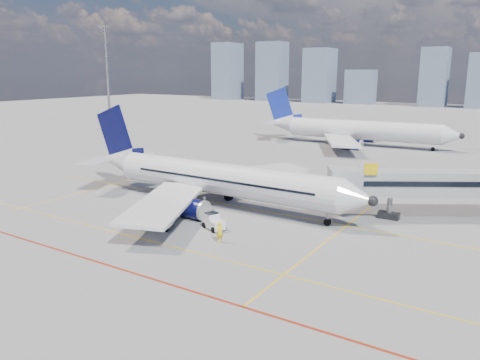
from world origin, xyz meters
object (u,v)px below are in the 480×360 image
Objects in this scene: main_aircraft at (212,178)px; ramp_worker at (220,232)px; baggage_tug at (213,222)px; second_aircraft at (354,130)px; cargo_dolly at (156,220)px; belt_loader at (169,200)px.

ramp_worker is (8.01, -9.94, -2.24)m from main_aircraft.
baggage_tug is at bearing -53.17° from main_aircraft.
cargo_dolly is at bearing -91.54° from second_aircraft.
baggage_tug is at bearing 78.11° from ramp_worker.
main_aircraft reaches higher than baggage_tug.
second_aircraft is (-1.30, 53.90, -0.00)m from main_aircraft.
baggage_tug is at bearing 10.81° from cargo_dolly.
belt_loader is 2.87× the size of ramp_worker.
second_aircraft reaches higher than ramp_worker.
main_aircraft is 19.70× the size of ramp_worker.
cargo_dolly is 0.63× the size of belt_loader.
cargo_dolly is 1.81× the size of ramp_worker.
ramp_worker reaches higher than baggage_tug.
ramp_worker is (2.69, -2.73, 0.19)m from baggage_tug.
ramp_worker is (9.31, -63.84, -2.24)m from second_aircraft.
ramp_worker is at bearing -54.12° from belt_loader.
main_aircraft is 53.91m from second_aircraft.
main_aircraft is 10.87× the size of cargo_dolly.
belt_loader is (-4.88, 7.53, -0.38)m from cargo_dolly.
belt_loader is (-3.00, -56.68, -2.62)m from second_aircraft.
baggage_tug is 1.38× the size of ramp_worker.
belt_loader is at bearing 100.63° from cargo_dolly.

